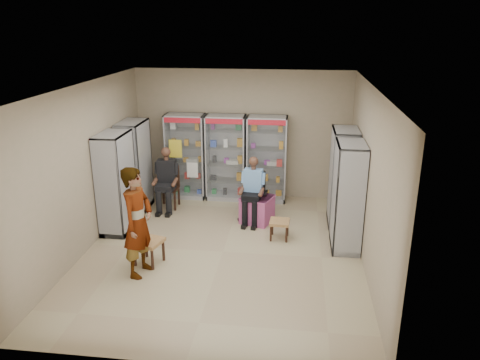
# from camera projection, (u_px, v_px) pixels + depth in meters

# --- Properties ---
(floor) EXTENTS (6.00, 6.00, 0.00)m
(floor) POSITION_uv_depth(u_px,v_px,m) (223.00, 252.00, 8.60)
(floor) COLOR tan
(floor) RESTS_ON ground
(room_shell) EXTENTS (5.02, 6.02, 3.01)m
(room_shell) POSITION_uv_depth(u_px,v_px,m) (222.00, 148.00, 7.96)
(room_shell) COLOR tan
(room_shell) RESTS_ON ground
(cabinet_back_left) EXTENTS (0.90, 0.50, 2.00)m
(cabinet_back_left) POSITION_uv_depth(u_px,v_px,m) (186.00, 156.00, 10.99)
(cabinet_back_left) COLOR #B2B3BA
(cabinet_back_left) RESTS_ON floor
(cabinet_back_mid) EXTENTS (0.90, 0.50, 2.00)m
(cabinet_back_mid) POSITION_uv_depth(u_px,v_px,m) (226.00, 158.00, 10.88)
(cabinet_back_mid) COLOR #B3B5BB
(cabinet_back_mid) RESTS_ON floor
(cabinet_back_right) EXTENTS (0.90, 0.50, 2.00)m
(cabinet_back_right) POSITION_uv_depth(u_px,v_px,m) (267.00, 159.00, 10.77)
(cabinet_back_right) COLOR #A2A4A9
(cabinet_back_right) RESTS_ON floor
(cabinet_right_far) EXTENTS (0.90, 0.50, 2.00)m
(cabinet_right_far) POSITION_uv_depth(u_px,v_px,m) (343.00, 177.00, 9.52)
(cabinet_right_far) COLOR #9FA0A6
(cabinet_right_far) RESTS_ON floor
(cabinet_right_near) EXTENTS (0.90, 0.50, 2.00)m
(cabinet_right_near) POSITION_uv_depth(u_px,v_px,m) (348.00, 197.00, 8.49)
(cabinet_right_near) COLOR #B0B4B8
(cabinet_right_near) RESTS_ON floor
(cabinet_left_far) EXTENTS (0.90, 0.50, 2.00)m
(cabinet_left_far) POSITION_uv_depth(u_px,v_px,m) (135.00, 167.00, 10.22)
(cabinet_left_far) COLOR #BABDC2
(cabinet_left_far) RESTS_ON floor
(cabinet_left_near) EXTENTS (0.90, 0.50, 2.00)m
(cabinet_left_near) POSITION_uv_depth(u_px,v_px,m) (116.00, 183.00, 9.19)
(cabinet_left_near) COLOR #A2A5A9
(cabinet_left_near) RESTS_ON floor
(wooden_chair) EXTENTS (0.42, 0.42, 0.94)m
(wooden_chair) POSITION_uv_depth(u_px,v_px,m) (169.00, 188.00, 10.50)
(wooden_chair) COLOR #332013
(wooden_chair) RESTS_ON floor
(seated_customer) EXTENTS (0.44, 0.60, 1.34)m
(seated_customer) POSITION_uv_depth(u_px,v_px,m) (168.00, 180.00, 10.39)
(seated_customer) COLOR black
(seated_customer) RESTS_ON floor
(office_chair) EXTENTS (0.62, 0.62, 1.03)m
(office_chair) POSITION_uv_depth(u_px,v_px,m) (254.00, 196.00, 9.85)
(office_chair) COLOR black
(office_chair) RESTS_ON floor
(seated_shopkeeper) EXTENTS (0.50, 0.65, 1.32)m
(seated_shopkeeper) POSITION_uv_depth(u_px,v_px,m) (253.00, 191.00, 9.75)
(seated_shopkeeper) COLOR #74A7E6
(seated_shopkeeper) RESTS_ON floor
(pink_trunk) EXTENTS (0.74, 0.73, 0.56)m
(pink_trunk) POSITION_uv_depth(u_px,v_px,m) (257.00, 209.00, 9.79)
(pink_trunk) COLOR #A1408A
(pink_trunk) RESTS_ON floor
(tea_glass) EXTENTS (0.07, 0.07, 0.11)m
(tea_glass) POSITION_uv_depth(u_px,v_px,m) (259.00, 194.00, 9.68)
(tea_glass) COLOR #572207
(tea_glass) RESTS_ON pink_trunk
(woven_stool_a) EXTENTS (0.39, 0.39, 0.37)m
(woven_stool_a) POSITION_uv_depth(u_px,v_px,m) (279.00, 230.00, 9.07)
(woven_stool_a) COLOR olive
(woven_stool_a) RESTS_ON floor
(woven_stool_b) EXTENTS (0.55, 0.55, 0.44)m
(woven_stool_b) POSITION_uv_depth(u_px,v_px,m) (149.00, 251.00, 8.14)
(woven_stool_b) COLOR #AA7E48
(woven_stool_b) RESTS_ON floor
(standing_man) EXTENTS (0.57, 0.75, 1.86)m
(standing_man) POSITION_uv_depth(u_px,v_px,m) (138.00, 222.00, 7.58)
(standing_man) COLOR #939396
(standing_man) RESTS_ON floor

